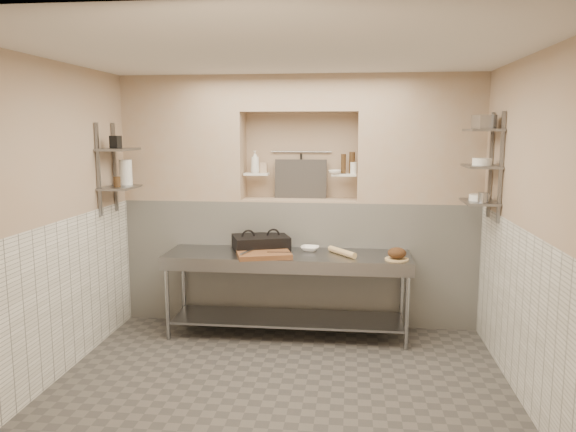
# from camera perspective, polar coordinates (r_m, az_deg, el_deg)

# --- Properties ---
(floor) EXTENTS (4.00, 3.90, 0.10)m
(floor) POSITION_cam_1_polar(r_m,az_deg,el_deg) (5.15, -0.73, -17.15)
(floor) COLOR #4E4A45
(floor) RESTS_ON ground
(ceiling) EXTENTS (4.00, 3.90, 0.10)m
(ceiling) POSITION_cam_1_polar(r_m,az_deg,el_deg) (4.68, -0.80, 16.71)
(ceiling) COLOR silver
(ceiling) RESTS_ON ground
(wall_left) EXTENTS (0.10, 3.90, 2.80)m
(wall_left) POSITION_cam_1_polar(r_m,az_deg,el_deg) (5.36, -23.05, -0.55)
(wall_left) COLOR tan
(wall_left) RESTS_ON ground
(wall_right) EXTENTS (0.10, 3.90, 2.80)m
(wall_right) POSITION_cam_1_polar(r_m,az_deg,el_deg) (4.89, 23.81, -1.43)
(wall_right) COLOR tan
(wall_right) RESTS_ON ground
(wall_back) EXTENTS (4.00, 0.10, 2.80)m
(wall_back) POSITION_cam_1_polar(r_m,az_deg,el_deg) (6.67, 1.40, 1.84)
(wall_back) COLOR tan
(wall_back) RESTS_ON ground
(wall_front) EXTENTS (4.00, 0.10, 2.80)m
(wall_front) POSITION_cam_1_polar(r_m,az_deg,el_deg) (2.78, -6.00, -8.02)
(wall_front) COLOR tan
(wall_front) RESTS_ON ground
(backwall_lower) EXTENTS (4.00, 0.40, 1.40)m
(backwall_lower) POSITION_cam_1_polar(r_m,az_deg,el_deg) (6.55, 1.19, -4.51)
(backwall_lower) COLOR white
(backwall_lower) RESTS_ON floor
(alcove_sill) EXTENTS (1.30, 0.40, 0.02)m
(alcove_sill) POSITION_cam_1_polar(r_m,az_deg,el_deg) (6.43, 1.21, 1.67)
(alcove_sill) COLOR tan
(alcove_sill) RESTS_ON backwall_lower
(backwall_pillar_left) EXTENTS (1.35, 0.40, 1.40)m
(backwall_pillar_left) POSITION_cam_1_polar(r_m,az_deg,el_deg) (6.63, -10.36, 7.72)
(backwall_pillar_left) COLOR tan
(backwall_pillar_left) RESTS_ON backwall_lower
(backwall_pillar_right) EXTENTS (1.35, 0.40, 1.40)m
(backwall_pillar_right) POSITION_cam_1_polar(r_m,az_deg,el_deg) (6.39, 13.24, 7.60)
(backwall_pillar_right) COLOR tan
(backwall_pillar_right) RESTS_ON backwall_lower
(backwall_header) EXTENTS (1.30, 0.40, 0.40)m
(backwall_header) POSITION_cam_1_polar(r_m,az_deg,el_deg) (6.39, 1.24, 12.32)
(backwall_header) COLOR tan
(backwall_header) RESTS_ON backwall_lower
(wainscot_left) EXTENTS (0.02, 3.90, 1.40)m
(wainscot_left) POSITION_cam_1_polar(r_m,az_deg,el_deg) (5.48, -22.06, -7.81)
(wainscot_left) COLOR white
(wainscot_left) RESTS_ON floor
(wainscot_right) EXTENTS (0.02, 3.90, 1.40)m
(wainscot_right) POSITION_cam_1_polar(r_m,az_deg,el_deg) (5.04, 22.65, -9.28)
(wainscot_right) COLOR white
(wainscot_right) RESTS_ON floor
(alcove_shelf_left) EXTENTS (0.28, 0.16, 0.02)m
(alcove_shelf_left) POSITION_cam_1_polar(r_m,az_deg,el_deg) (6.46, -3.22, 4.28)
(alcove_shelf_left) COLOR white
(alcove_shelf_left) RESTS_ON backwall_lower
(alcove_shelf_right) EXTENTS (0.28, 0.16, 0.02)m
(alcove_shelf_right) POSITION_cam_1_polar(r_m,az_deg,el_deg) (6.37, 5.71, 4.18)
(alcove_shelf_right) COLOR white
(alcove_shelf_right) RESTS_ON backwall_lower
(utensil_rail) EXTENTS (0.70, 0.02, 0.02)m
(utensil_rail) POSITION_cam_1_polar(r_m,az_deg,el_deg) (6.55, 1.36, 6.54)
(utensil_rail) COLOR gray
(utensil_rail) RESTS_ON wall_back
(hanging_steel) EXTENTS (0.02, 0.02, 0.30)m
(hanging_steel) POSITION_cam_1_polar(r_m,az_deg,el_deg) (6.54, 1.34, 5.04)
(hanging_steel) COLOR black
(hanging_steel) RESTS_ON utensil_rail
(splash_panel) EXTENTS (0.60, 0.08, 0.45)m
(splash_panel) POSITION_cam_1_polar(r_m,az_deg,el_deg) (6.50, 1.29, 3.79)
(splash_panel) COLOR #383330
(splash_panel) RESTS_ON alcove_sill
(shelf_rail_left_a) EXTENTS (0.03, 0.03, 0.95)m
(shelf_rail_left_a) POSITION_cam_1_polar(r_m,az_deg,el_deg) (6.40, -17.18, 4.76)
(shelf_rail_left_a) COLOR slate
(shelf_rail_left_a) RESTS_ON wall_left
(shelf_rail_left_b) EXTENTS (0.03, 0.03, 0.95)m
(shelf_rail_left_b) POSITION_cam_1_polar(r_m,az_deg,el_deg) (6.03, -18.70, 4.47)
(shelf_rail_left_b) COLOR slate
(shelf_rail_left_b) RESTS_ON wall_left
(wall_shelf_left_lower) EXTENTS (0.30, 0.50, 0.02)m
(wall_shelf_left_lower) POSITION_cam_1_polar(r_m,az_deg,el_deg) (6.18, -16.69, 2.79)
(wall_shelf_left_lower) COLOR slate
(wall_shelf_left_lower) RESTS_ON wall_left
(wall_shelf_left_upper) EXTENTS (0.30, 0.50, 0.03)m
(wall_shelf_left_upper) POSITION_cam_1_polar(r_m,az_deg,el_deg) (6.15, -16.85, 6.50)
(wall_shelf_left_upper) COLOR slate
(wall_shelf_left_upper) RESTS_ON wall_left
(shelf_rail_right_a) EXTENTS (0.03, 0.03, 1.05)m
(shelf_rail_right_a) POSITION_cam_1_polar(r_m,az_deg,el_deg) (6.02, 19.88, 4.88)
(shelf_rail_right_a) COLOR slate
(shelf_rail_right_a) RESTS_ON wall_right
(shelf_rail_right_b) EXTENTS (0.03, 0.03, 1.05)m
(shelf_rail_right_b) POSITION_cam_1_polar(r_m,az_deg,el_deg) (5.64, 20.81, 4.60)
(shelf_rail_right_b) COLOR slate
(shelf_rail_right_b) RESTS_ON wall_right
(wall_shelf_right_lower) EXTENTS (0.30, 0.50, 0.02)m
(wall_shelf_right_lower) POSITION_cam_1_polar(r_m,az_deg,el_deg) (5.83, 18.86, 1.36)
(wall_shelf_right_lower) COLOR slate
(wall_shelf_right_lower) RESTS_ON wall_right
(wall_shelf_right_mid) EXTENTS (0.30, 0.50, 0.02)m
(wall_shelf_right_mid) POSITION_cam_1_polar(r_m,az_deg,el_deg) (5.80, 19.03, 4.79)
(wall_shelf_right_mid) COLOR slate
(wall_shelf_right_mid) RESTS_ON wall_right
(wall_shelf_right_upper) EXTENTS (0.30, 0.50, 0.03)m
(wall_shelf_right_upper) POSITION_cam_1_polar(r_m,az_deg,el_deg) (5.79, 19.21, 8.25)
(wall_shelf_right_upper) COLOR slate
(wall_shelf_right_upper) RESTS_ON wall_right
(prep_table) EXTENTS (2.60, 0.70, 0.90)m
(prep_table) POSITION_cam_1_polar(r_m,az_deg,el_deg) (6.03, -0.07, -6.25)
(prep_table) COLOR gray
(prep_table) RESTS_ON floor
(panini_press) EXTENTS (0.69, 0.60, 0.16)m
(panini_press) POSITION_cam_1_polar(r_m,az_deg,el_deg) (6.14, -2.78, -2.75)
(panini_press) COLOR black
(panini_press) RESTS_ON prep_table
(cutting_board) EXTENTS (0.63, 0.52, 0.05)m
(cutting_board) POSITION_cam_1_polar(r_m,az_deg,el_deg) (5.83, -2.47, -3.92)
(cutting_board) COLOR brown
(cutting_board) RESTS_ON prep_table
(knife_blade) EXTENTS (0.26, 0.05, 0.01)m
(knife_blade) POSITION_cam_1_polar(r_m,az_deg,el_deg) (5.81, -0.83, -3.72)
(knife_blade) COLOR gray
(knife_blade) RESTS_ON cutting_board
(tongs) EXTENTS (0.11, 0.28, 0.03)m
(tongs) POSITION_cam_1_polar(r_m,az_deg,el_deg) (5.80, -4.14, -3.65)
(tongs) COLOR gray
(tongs) RESTS_ON cutting_board
(mixing_bowl) EXTENTS (0.22, 0.22, 0.05)m
(mixing_bowl) POSITION_cam_1_polar(r_m,az_deg,el_deg) (6.11, 2.24, -3.32)
(mixing_bowl) COLOR white
(mixing_bowl) RESTS_ON prep_table
(rolling_pin) EXTENTS (0.31, 0.38, 0.07)m
(rolling_pin) POSITION_cam_1_polar(r_m,az_deg,el_deg) (5.92, 5.52, -3.66)
(rolling_pin) COLOR #D5B56E
(rolling_pin) RESTS_ON prep_table
(bread_board) EXTENTS (0.24, 0.24, 0.01)m
(bread_board) POSITION_cam_1_polar(r_m,az_deg,el_deg) (5.80, 10.99, -4.32)
(bread_board) COLOR #D5B56E
(bread_board) RESTS_ON prep_table
(bread_loaf) EXTENTS (0.19, 0.19, 0.11)m
(bread_loaf) POSITION_cam_1_polar(r_m,az_deg,el_deg) (5.78, 11.01, -3.71)
(bread_loaf) COLOR #4C2D19
(bread_loaf) RESTS_ON bread_board
(bottle_soap) EXTENTS (0.12, 0.12, 0.26)m
(bottle_soap) POSITION_cam_1_polar(r_m,az_deg,el_deg) (6.43, -3.37, 5.51)
(bottle_soap) COLOR white
(bottle_soap) RESTS_ON alcove_shelf_left
(jar_alcove) EXTENTS (0.08, 0.08, 0.12)m
(jar_alcove) POSITION_cam_1_polar(r_m,az_deg,el_deg) (6.48, -2.48, 4.93)
(jar_alcove) COLOR tan
(jar_alcove) RESTS_ON alcove_shelf_left
(bowl_alcove) EXTENTS (0.15, 0.15, 0.04)m
(bowl_alcove) POSITION_cam_1_polar(r_m,az_deg,el_deg) (6.32, 4.77, 4.48)
(bowl_alcove) COLOR white
(bowl_alcove) RESTS_ON alcove_shelf_right
(condiment_a) EXTENTS (0.07, 0.07, 0.24)m
(condiment_a) POSITION_cam_1_polar(r_m,az_deg,el_deg) (6.40, 6.52, 5.40)
(condiment_a) COLOR #3D2916
(condiment_a) RESTS_ON alcove_shelf_right
(condiment_b) EXTENTS (0.06, 0.06, 0.22)m
(condiment_b) POSITION_cam_1_polar(r_m,az_deg,el_deg) (6.38, 5.65, 5.30)
(condiment_b) COLOR #3D2916
(condiment_b) RESTS_ON alcove_shelf_right
(condiment_c) EXTENTS (0.08, 0.08, 0.13)m
(condiment_c) POSITION_cam_1_polar(r_m,az_deg,el_deg) (6.37, 6.68, 4.87)
(condiment_c) COLOR white
(condiment_c) RESTS_ON alcove_shelf_right
(jug_left) EXTENTS (0.14, 0.14, 0.27)m
(jug_left) POSITION_cam_1_polar(r_m,az_deg,el_deg) (6.32, -16.15, 4.28)
(jug_left) COLOR white
(jug_left) RESTS_ON wall_shelf_left_lower
(jar_left) EXTENTS (0.07, 0.07, 0.11)m
(jar_left) POSITION_cam_1_polar(r_m,az_deg,el_deg) (6.11, -16.98, 3.35)
(jar_left) COLOR #3D2916
(jar_left) RESTS_ON wall_shelf_left_lower
(box_left_upper) EXTENTS (0.11, 0.11, 0.13)m
(box_left_upper) POSITION_cam_1_polar(r_m,az_deg,el_deg) (6.10, -17.11, 7.20)
(box_left_upper) COLOR black
(box_left_upper) RESTS_ON wall_shelf_left_upper
(bowl_right) EXTENTS (0.20, 0.20, 0.06)m
(bowl_right) POSITION_cam_1_polar(r_m,az_deg,el_deg) (5.84, 18.85, 1.79)
(bowl_right) COLOR white
(bowl_right) RESTS_ON wall_shelf_right_lower
(canister_right) EXTENTS (0.10, 0.10, 0.10)m
(canister_right) POSITION_cam_1_polar(r_m,az_deg,el_deg) (5.68, 19.22, 1.79)
(canister_right) COLOR gray
(canister_right) RESTS_ON wall_shelf_right_lower
(bowl_right_mid) EXTENTS (0.19, 0.19, 0.07)m
(bowl_right_mid) POSITION_cam_1_polar(r_m,az_deg,el_deg) (5.77, 19.11, 5.24)
(bowl_right_mid) COLOR white
(bowl_right_mid) RESTS_ON wall_shelf_right_mid
(basket_right) EXTENTS (0.21, 0.24, 0.13)m
(basket_right) POSITION_cam_1_polar(r_m,az_deg,el_deg) (5.77, 19.29, 9.02)
(basket_right) COLOR gray
(basket_right) RESTS_ON wall_shelf_right_upper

